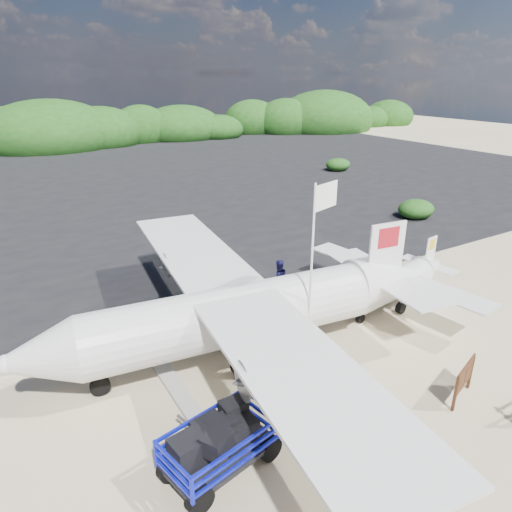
{
  "coord_description": "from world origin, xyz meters",
  "views": [
    {
      "loc": [
        -8.25,
        -9.73,
        9.01
      ],
      "look_at": [
        1.12,
        5.94,
        1.68
      ],
      "focal_mm": 32.0,
      "sensor_mm": 36.0,
      "label": 1
    }
  ],
  "objects_px": {
    "crew_b": "(278,279)",
    "aircraft_large": "(300,190)",
    "flagpole": "(307,359)",
    "signboard": "(460,399)",
    "crew_a": "(231,290)",
    "baggage_cart": "(222,468)"
  },
  "relations": [
    {
      "from": "flagpole",
      "to": "crew_a",
      "type": "relative_size",
      "value": 3.23
    },
    {
      "from": "baggage_cart",
      "to": "flagpole",
      "type": "relative_size",
      "value": 0.5
    },
    {
      "from": "flagpole",
      "to": "signboard",
      "type": "bearing_deg",
      "value": -55.58
    },
    {
      "from": "crew_b",
      "to": "aircraft_large",
      "type": "distance_m",
      "value": 19.76
    },
    {
      "from": "baggage_cart",
      "to": "signboard",
      "type": "relative_size",
      "value": 1.97
    },
    {
      "from": "flagpole",
      "to": "baggage_cart",
      "type": "bearing_deg",
      "value": -150.16
    },
    {
      "from": "crew_b",
      "to": "signboard",
      "type": "bearing_deg",
      "value": 107.93
    },
    {
      "from": "signboard",
      "to": "aircraft_large",
      "type": "bearing_deg",
      "value": 46.14
    },
    {
      "from": "flagpole",
      "to": "aircraft_large",
      "type": "relative_size",
      "value": 0.35
    },
    {
      "from": "baggage_cart",
      "to": "aircraft_large",
      "type": "xyz_separation_m",
      "value": [
        18.6,
        22.35,
        0.0
      ]
    },
    {
      "from": "flagpole",
      "to": "signboard",
      "type": "height_order",
      "value": "flagpole"
    },
    {
      "from": "flagpole",
      "to": "signboard",
      "type": "xyz_separation_m",
      "value": [
        2.71,
        -3.96,
        0.0
      ]
    },
    {
      "from": "baggage_cart",
      "to": "flagpole",
      "type": "xyz_separation_m",
      "value": [
        4.56,
        2.62,
        0.0
      ]
    },
    {
      "from": "signboard",
      "to": "crew_a",
      "type": "distance_m",
      "value": 8.97
    },
    {
      "from": "baggage_cart",
      "to": "crew_b",
      "type": "relative_size",
      "value": 1.72
    },
    {
      "from": "signboard",
      "to": "crew_b",
      "type": "height_order",
      "value": "crew_b"
    },
    {
      "from": "baggage_cart",
      "to": "signboard",
      "type": "height_order",
      "value": "baggage_cart"
    },
    {
      "from": "crew_a",
      "to": "flagpole",
      "type": "bearing_deg",
      "value": 108.29
    },
    {
      "from": "crew_a",
      "to": "aircraft_large",
      "type": "relative_size",
      "value": 0.11
    },
    {
      "from": "baggage_cart",
      "to": "aircraft_large",
      "type": "relative_size",
      "value": 0.17
    },
    {
      "from": "flagpole",
      "to": "signboard",
      "type": "relative_size",
      "value": 3.96
    },
    {
      "from": "baggage_cart",
      "to": "flagpole",
      "type": "distance_m",
      "value": 5.26
    }
  ]
}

